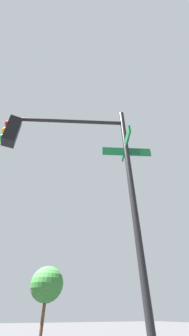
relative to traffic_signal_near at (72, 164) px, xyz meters
name	(u,v)px	position (x,y,z in m)	size (l,w,h in m)	color
traffic_signal_near	(72,164)	(0.00, 0.00, 0.00)	(1.60, 3.27, 6.14)	black
street_tree	(47,284)	(14.78, -2.95, -0.62)	(2.58, 2.58, 5.05)	#4C331E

